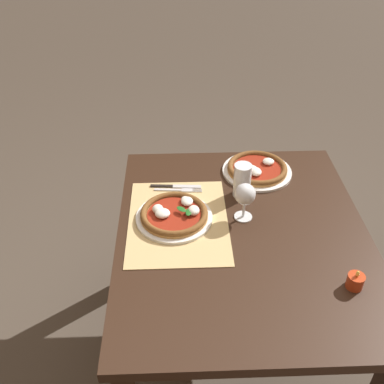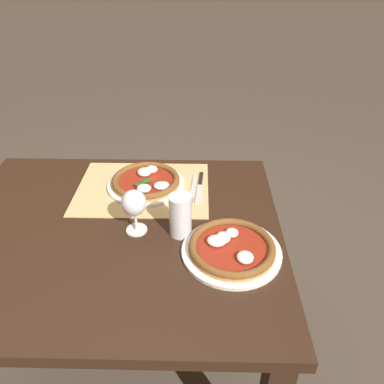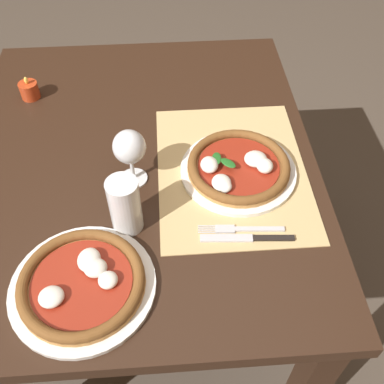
{
  "view_description": "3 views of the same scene",
  "coord_description": "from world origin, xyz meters",
  "px_view_note": "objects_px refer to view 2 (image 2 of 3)",
  "views": [
    {
      "loc": [
        1.25,
        -0.24,
        1.87
      ],
      "look_at": [
        -0.18,
        -0.18,
        0.8
      ],
      "focal_mm": 42.0,
      "sensor_mm": 36.0,
      "label": 1
    },
    {
      "loc": [
        -0.29,
        0.96,
        1.53
      ],
      "look_at": [
        -0.26,
        -0.07,
        0.84
      ],
      "focal_mm": 35.0,
      "sensor_mm": 36.0,
      "label": 2
    },
    {
      "loc": [
        -0.87,
        -0.08,
        1.58
      ],
      "look_at": [
        -0.21,
        -0.13,
        0.82
      ],
      "focal_mm": 42.0,
      "sensor_mm": 36.0,
      "label": 3
    }
  ],
  "objects_px": {
    "pizza_far": "(231,248)",
    "wine_glass": "(134,204)",
    "fork": "(193,188)",
    "pizza_near": "(146,181)",
    "knife": "(200,187)",
    "pint_glass": "(180,216)"
  },
  "relations": [
    {
      "from": "wine_glass",
      "to": "fork",
      "type": "bearing_deg",
      "value": -125.95
    },
    {
      "from": "pizza_near",
      "to": "knife",
      "type": "xyz_separation_m",
      "value": [
        -0.21,
        0.01,
        -0.02
      ]
    },
    {
      "from": "pizza_near",
      "to": "knife",
      "type": "bearing_deg",
      "value": 177.87
    },
    {
      "from": "pizza_far",
      "to": "knife",
      "type": "relative_size",
      "value": 1.42
    },
    {
      "from": "wine_glass",
      "to": "pint_glass",
      "type": "height_order",
      "value": "wine_glass"
    },
    {
      "from": "pint_glass",
      "to": "fork",
      "type": "relative_size",
      "value": 0.72
    },
    {
      "from": "pint_glass",
      "to": "pizza_near",
      "type": "bearing_deg",
      "value": -62.3
    },
    {
      "from": "pizza_near",
      "to": "pint_glass",
      "type": "height_order",
      "value": "pint_glass"
    },
    {
      "from": "pizza_near",
      "to": "knife",
      "type": "distance_m",
      "value": 0.21
    },
    {
      "from": "pizza_far",
      "to": "knife",
      "type": "bearing_deg",
      "value": -74.78
    },
    {
      "from": "pizza_near",
      "to": "fork",
      "type": "bearing_deg",
      "value": 174.04
    },
    {
      "from": "pizza_far",
      "to": "wine_glass",
      "type": "xyz_separation_m",
      "value": [
        0.3,
        -0.1,
        0.09
      ]
    },
    {
      "from": "wine_glass",
      "to": "knife",
      "type": "bearing_deg",
      "value": -128.52
    },
    {
      "from": "pizza_near",
      "to": "fork",
      "type": "xyz_separation_m",
      "value": [
        -0.18,
        0.02,
        -0.02
      ]
    },
    {
      "from": "pint_glass",
      "to": "fork",
      "type": "distance_m",
      "value": 0.27
    },
    {
      "from": "pint_glass",
      "to": "fork",
      "type": "height_order",
      "value": "pint_glass"
    },
    {
      "from": "pizza_near",
      "to": "pizza_far",
      "type": "relative_size",
      "value": 0.97
    },
    {
      "from": "pizza_far",
      "to": "fork",
      "type": "height_order",
      "value": "pizza_far"
    },
    {
      "from": "pizza_far",
      "to": "wine_glass",
      "type": "distance_m",
      "value": 0.33
    },
    {
      "from": "wine_glass",
      "to": "fork",
      "type": "distance_m",
      "value": 0.32
    },
    {
      "from": "pizza_near",
      "to": "wine_glass",
      "type": "relative_size",
      "value": 1.92
    },
    {
      "from": "pizza_near",
      "to": "pint_glass",
      "type": "relative_size",
      "value": 2.05
    }
  ]
}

